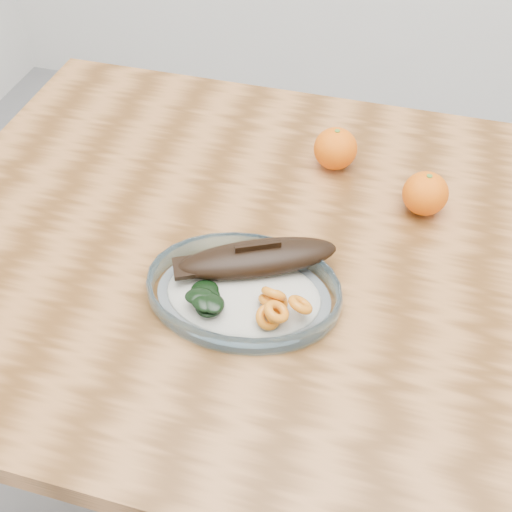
# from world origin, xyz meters

# --- Properties ---
(ground) EXTENTS (3.00, 3.00, 0.00)m
(ground) POSITION_xyz_m (0.00, 0.00, 0.00)
(ground) COLOR slate
(ground) RESTS_ON ground
(dining_table) EXTENTS (1.20, 0.80, 0.75)m
(dining_table) POSITION_xyz_m (0.00, 0.00, 0.65)
(dining_table) COLOR #5A3515
(dining_table) RESTS_ON ground
(plated_meal) EXTENTS (0.48, 0.48, 0.08)m
(plated_meal) POSITION_xyz_m (-0.09, -0.11, 0.77)
(plated_meal) COLOR white
(plated_meal) RESTS_ON dining_table
(orange_left) EXTENTS (0.07, 0.07, 0.07)m
(orange_left) POSITION_xyz_m (-0.03, 0.20, 0.78)
(orange_left) COLOR #FF4605
(orange_left) RESTS_ON dining_table
(orange_right) EXTENTS (0.07, 0.07, 0.07)m
(orange_right) POSITION_xyz_m (0.11, 0.13, 0.78)
(orange_right) COLOR #FF4605
(orange_right) RESTS_ON dining_table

